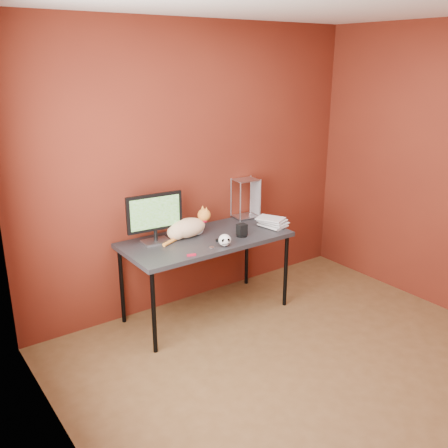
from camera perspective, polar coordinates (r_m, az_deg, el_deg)
room at (r=3.33m, az=13.16°, el=3.67°), size 3.52×3.52×2.61m
desk at (r=4.45m, az=-2.06°, el=-2.17°), size 1.50×0.70×0.75m
monitor at (r=4.28m, az=-7.92°, el=0.95°), size 0.50×0.18×0.43m
cat at (r=4.43m, az=-4.20°, el=-0.41°), size 0.54×0.21×0.26m
skull_mug at (r=4.22m, az=0.10°, el=-1.85°), size 0.11×0.12×0.10m
speaker at (r=4.45m, az=2.05°, el=-0.76°), size 0.10×0.10×0.11m
book_stack at (r=4.56m, az=5.05°, el=5.33°), size 0.27×0.30×0.98m
wire_rack at (r=4.95m, az=2.49°, el=2.97°), size 0.25×0.21×0.39m
pocket_knife at (r=4.04m, az=-3.74°, el=-3.55°), size 0.08×0.04×0.01m
black_gadget at (r=4.34m, az=-0.64°, el=-1.86°), size 0.05×0.04×0.02m
washer at (r=4.21m, az=-1.41°, el=-2.68°), size 0.04×0.04×0.00m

